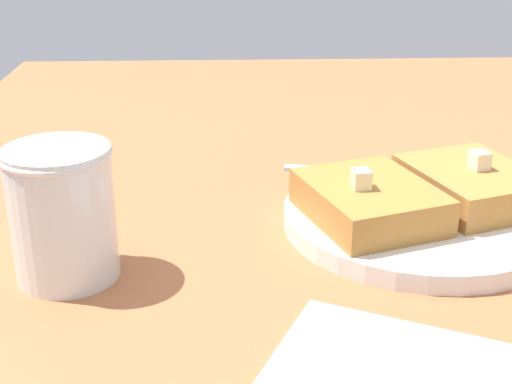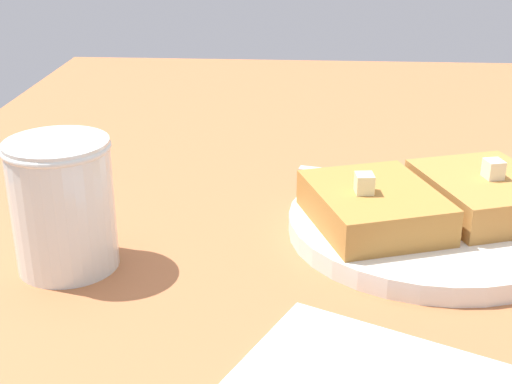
# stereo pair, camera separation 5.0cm
# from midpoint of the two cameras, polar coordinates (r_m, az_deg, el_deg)

# --- Properties ---
(table_surface) EXTENTS (1.04, 1.04, 0.02)m
(table_surface) POSITION_cam_midpoint_polar(r_m,az_deg,el_deg) (0.66, 13.77, -0.10)
(table_surface) COLOR #A8633A
(table_surface) RESTS_ON ground
(plate) EXTENTS (0.21, 0.21, 0.01)m
(plate) POSITION_cam_midpoint_polar(r_m,az_deg,el_deg) (0.56, 10.48, -1.99)
(plate) COLOR silver
(plate) RESTS_ON table_surface
(toast_slice_left) EXTENTS (0.11, 0.13, 0.03)m
(toast_slice_left) POSITION_cam_midpoint_polar(r_m,az_deg,el_deg) (0.58, 14.52, 0.52)
(toast_slice_left) COLOR #B17838
(toast_slice_left) RESTS_ON plate
(toast_slice_middle) EXTENTS (0.11, 0.13, 0.03)m
(toast_slice_middle) POSITION_cam_midpoint_polar(r_m,az_deg,el_deg) (0.53, 6.40, -0.82)
(toast_slice_middle) COLOR #AD7535
(toast_slice_middle) RESTS_ON plate
(butter_pat_primary) EXTENTS (0.02, 0.02, 0.01)m
(butter_pat_primary) POSITION_cam_midpoint_polar(r_m,az_deg,el_deg) (0.57, 15.09, 2.42)
(butter_pat_primary) COLOR #F3EAC3
(butter_pat_primary) RESTS_ON toast_slice_left
(butter_pat_secondary) EXTENTS (0.01, 0.02, 0.01)m
(butter_pat_secondary) POSITION_cam_midpoint_polar(r_m,az_deg,el_deg) (0.52, 5.67, 0.98)
(butter_pat_secondary) COLOR #EFEAB2
(butter_pat_secondary) RESTS_ON toast_slice_middle
(fork) EXTENTS (0.16, 0.05, 0.00)m
(fork) POSITION_cam_midpoint_polar(r_m,az_deg,el_deg) (0.62, 8.28, 1.35)
(fork) COLOR silver
(fork) RESTS_ON plate
(syrup_jar) EXTENTS (0.07, 0.07, 0.09)m
(syrup_jar) POSITION_cam_midpoint_polar(r_m,az_deg,el_deg) (0.49, -18.03, -2.04)
(syrup_jar) COLOR #5C290B
(syrup_jar) RESTS_ON table_surface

